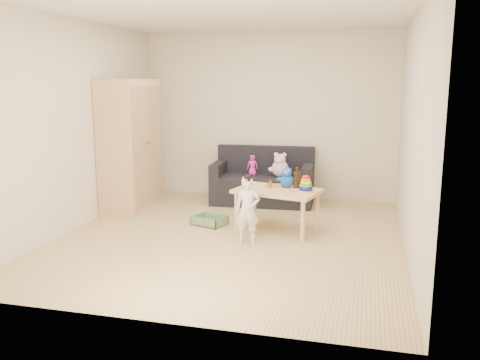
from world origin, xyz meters
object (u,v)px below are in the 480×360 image
(play_table, at_px, (277,210))
(toddler, at_px, (247,211))
(sofa, at_px, (263,189))
(wardrobe, at_px, (130,146))

(play_table, bearing_deg, toddler, -113.33)
(toddler, bearing_deg, sofa, 87.65)
(toddler, bearing_deg, wardrobe, 142.04)
(sofa, relative_size, toddler, 1.99)
(sofa, height_order, play_table, play_table)
(play_table, xyz_separation_m, toddler, (-0.24, -0.56, 0.12))
(sofa, bearing_deg, toddler, -86.58)
(sofa, relative_size, play_table, 1.51)
(sofa, xyz_separation_m, play_table, (0.46, -1.38, 0.05))
(play_table, height_order, toddler, toddler)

